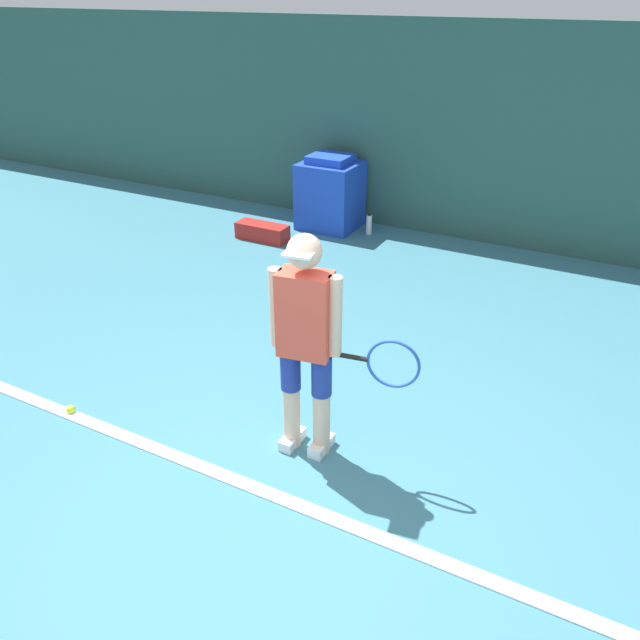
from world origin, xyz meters
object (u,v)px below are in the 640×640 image
(tennis_player, at_px, (308,339))
(covered_chair, at_px, (330,193))
(water_bottle, at_px, (369,225))
(tennis_ball, at_px, (71,409))
(equipment_bag, at_px, (262,232))

(tennis_player, relative_size, covered_chair, 1.66)
(covered_chair, distance_m, water_bottle, 0.67)
(tennis_ball, xyz_separation_m, water_bottle, (0.43, 4.64, 0.10))
(covered_chair, bearing_deg, tennis_ball, -88.16)
(covered_chair, xyz_separation_m, equipment_bag, (-0.55, -0.84, -0.36))
(tennis_player, bearing_deg, equipment_bag, 117.77)
(equipment_bag, bearing_deg, tennis_ball, -79.67)
(covered_chair, height_order, equipment_bag, covered_chair)
(covered_chair, distance_m, equipment_bag, 1.06)
(tennis_player, xyz_separation_m, tennis_ball, (-1.81, -0.50, -0.85))
(tennis_ball, bearing_deg, tennis_player, 15.57)
(covered_chair, relative_size, equipment_bag, 1.41)
(water_bottle, bearing_deg, equipment_bag, -143.91)
(tennis_ball, height_order, water_bottle, water_bottle)
(tennis_ball, distance_m, water_bottle, 4.66)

